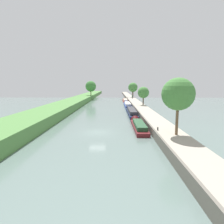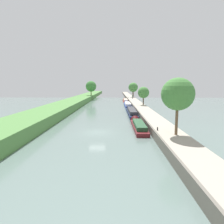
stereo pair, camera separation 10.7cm
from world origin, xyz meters
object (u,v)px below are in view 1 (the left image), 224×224
(narrowboat_navy, at_px, (131,112))
(person_walking, at_px, (132,97))
(narrowboat_red, at_px, (125,101))
(mooring_bollard_far, at_px, (128,97))
(narrowboat_blue, at_px, (127,105))
(mooring_bollard_near, at_px, (158,129))
(narrowboat_maroon, at_px, (138,125))

(narrowboat_navy, relative_size, person_walking, 10.32)
(narrowboat_red, bearing_deg, mooring_bollard_far, 77.64)
(narrowboat_navy, relative_size, narrowboat_red, 1.07)
(narrowboat_blue, bearing_deg, mooring_bollard_near, -87.62)
(mooring_bollard_far, bearing_deg, narrowboat_navy, -92.40)
(person_walking, bearing_deg, narrowboat_navy, -95.16)
(narrowboat_blue, bearing_deg, mooring_bollard_far, 85.89)
(narrowboat_maroon, height_order, narrowboat_blue, narrowboat_blue)
(narrowboat_red, bearing_deg, mooring_bollard_near, -88.39)
(mooring_bollard_far, bearing_deg, narrowboat_blue, -94.11)
(narrowboat_maroon, xyz_separation_m, narrowboat_red, (0.21, 50.28, 0.03))
(person_walking, distance_m, mooring_bollard_near, 59.42)
(mooring_bollard_near, height_order, mooring_bollard_far, same)
(narrowboat_navy, bearing_deg, narrowboat_red, 89.78)
(narrowboat_maroon, height_order, narrowboat_red, narrowboat_red)
(narrowboat_red, bearing_deg, narrowboat_navy, -90.22)
(narrowboat_navy, height_order, narrowboat_blue, narrowboat_navy)
(narrowboat_navy, height_order, mooring_bollard_near, mooring_bollard_near)
(narrowboat_navy, distance_m, person_walking, 36.65)
(narrowboat_navy, bearing_deg, narrowboat_blue, 89.86)
(person_walking, xyz_separation_m, mooring_bollard_near, (-1.55, -59.40, -0.65))
(narrowboat_maroon, height_order, mooring_bollard_far, mooring_bollard_far)
(mooring_bollard_near, relative_size, mooring_bollard_far, 1.00)
(narrowboat_maroon, xyz_separation_m, person_walking, (3.37, 52.58, 1.59))
(narrowboat_navy, bearing_deg, mooring_bollard_far, 87.60)
(person_walking, bearing_deg, narrowboat_blue, -99.91)
(person_walking, bearing_deg, mooring_bollard_near, -91.49)
(narrowboat_blue, xyz_separation_m, mooring_bollard_near, (1.70, -40.81, 0.89))
(mooring_bollard_near, bearing_deg, mooring_bollard_far, 90.00)
(mooring_bollard_near, bearing_deg, narrowboat_maroon, 104.96)
(narrowboat_blue, relative_size, mooring_bollard_far, 33.89)
(person_walking, bearing_deg, narrowboat_maroon, -93.67)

